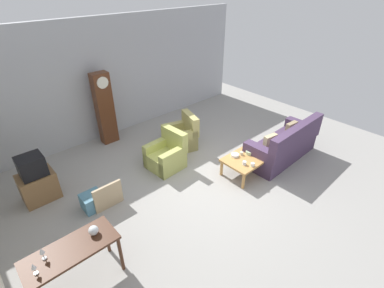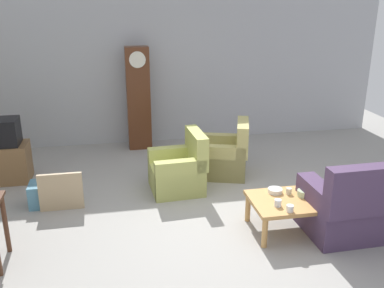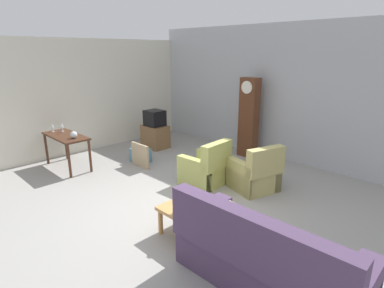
{
  "view_description": "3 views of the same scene",
  "coord_description": "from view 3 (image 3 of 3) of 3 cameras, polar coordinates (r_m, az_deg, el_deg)",
  "views": [
    {
      "loc": [
        -3.7,
        -3.51,
        4.07
      ],
      "look_at": [
        -0.01,
        0.59,
        0.71
      ],
      "focal_mm": 26.26,
      "sensor_mm": 36.0,
      "label": 1
    },
    {
      "loc": [
        -1.33,
        -4.92,
        2.88
      ],
      "look_at": [
        -0.31,
        0.47,
        0.96
      ],
      "focal_mm": 40.24,
      "sensor_mm": 36.0,
      "label": 2
    },
    {
      "loc": [
        3.54,
        -3.23,
        2.59
      ],
      "look_at": [
        -0.26,
        0.58,
        0.98
      ],
      "focal_mm": 29.32,
      "sensor_mm": 36.0,
      "label": 3
    }
  ],
  "objects": [
    {
      "name": "ground_plane",
      "position": [
        5.45,
        -2.4,
        -11.71
      ],
      "size": [
        10.4,
        10.4,
        0.0
      ],
      "primitive_type": "plane",
      "color": "#999691"
    },
    {
      "name": "garage_door_wall",
      "position": [
        7.76,
        17.58,
        8.61
      ],
      "size": [
        8.4,
        0.16,
        3.2
      ],
      "primitive_type": "cube",
      "color": "#ADAFB5",
      "rests_on": "ground_plane"
    },
    {
      "name": "pegboard_wall_left",
      "position": [
        8.62,
        -19.98,
        8.05
      ],
      "size": [
        0.12,
        6.4,
        2.88
      ],
      "primitive_type": "cube",
      "color": "silver",
      "rests_on": "ground_plane"
    },
    {
      "name": "couch_floral",
      "position": [
        3.78,
        12.96,
        -20.1
      ],
      "size": [
        2.12,
        0.92,
        1.04
      ],
      "color": "#4C3856",
      "rests_on": "ground_plane"
    },
    {
      "name": "armchair_olive_near",
      "position": [
        6.27,
        2.49,
        -4.69
      ],
      "size": [
        0.83,
        0.81,
        0.92
      ],
      "color": "tan",
      "rests_on": "ground_plane"
    },
    {
      "name": "armchair_olive_far",
      "position": [
        6.13,
        11.4,
        -5.53
      ],
      "size": [
        0.98,
        0.96,
        0.92
      ],
      "color": "tan",
      "rests_on": "ground_plane"
    },
    {
      "name": "coffee_table_wood",
      "position": [
        4.56,
        0.9,
        -12.45
      ],
      "size": [
        0.96,
        0.76,
        0.43
      ],
      "color": "tan",
      "rests_on": "ground_plane"
    },
    {
      "name": "console_table_dark",
      "position": [
        7.58,
        -21.94,
        0.69
      ],
      "size": [
        1.3,
        0.56,
        0.77
      ],
      "color": "#472819",
      "rests_on": "ground_plane"
    },
    {
      "name": "grandfather_clock",
      "position": [
        7.9,
        10.29,
        4.74
      ],
      "size": [
        0.44,
        0.3,
        1.96
      ],
      "color": "#562D19",
      "rests_on": "ground_plane"
    },
    {
      "name": "tv_stand_cabinet",
      "position": [
        8.68,
        -6.69,
        1.36
      ],
      "size": [
        0.68,
        0.52,
        0.62
      ],
      "primitive_type": "cube",
      "color": "brown",
      "rests_on": "ground_plane"
    },
    {
      "name": "tv_crt",
      "position": [
        8.56,
        -6.8,
        4.71
      ],
      "size": [
        0.48,
        0.44,
        0.42
      ],
      "primitive_type": "cube",
      "color": "black",
      "rests_on": "tv_stand_cabinet"
    },
    {
      "name": "framed_picture_leaning",
      "position": [
        7.29,
        -9.41,
        -2.06
      ],
      "size": [
        0.6,
        0.05,
        0.55
      ],
      "primitive_type": "cube",
      "color": "tan",
      "rests_on": "ground_plane"
    },
    {
      "name": "storage_box_blue",
      "position": [
        7.63,
        -9.32,
        -2.02
      ],
      "size": [
        0.4,
        0.37,
        0.34
      ],
      "primitive_type": "cube",
      "color": "teal",
      "rests_on": "ground_plane"
    },
    {
      "name": "glass_dome_cloche",
      "position": [
        7.21,
        -20.7,
        1.58
      ],
      "size": [
        0.15,
        0.15,
        0.15
      ],
      "primitive_type": "sphere",
      "color": "silver",
      "rests_on": "console_table_dark"
    },
    {
      "name": "cup_white_porcelain",
      "position": [
        4.4,
        -2.96,
        -12.09
      ],
      "size": [
        0.09,
        0.09,
        0.08
      ],
      "primitive_type": "cylinder",
      "color": "white",
      "rests_on": "coffee_table_wood"
    },
    {
      "name": "cup_blue_rimmed",
      "position": [
        4.55,
        -2.24,
        -11.0
      ],
      "size": [
        0.09,
        0.09,
        0.09
      ],
      "primitive_type": "cylinder",
      "color": "silver",
      "rests_on": "coffee_table_wood"
    },
    {
      "name": "cup_cream_tall",
      "position": [
        4.57,
        2.83,
        -10.91
      ],
      "size": [
        0.08,
        0.08,
        0.08
      ],
      "primitive_type": "cylinder",
      "color": "beige",
      "rests_on": "coffee_table_wood"
    },
    {
      "name": "bowl_white_stacked",
      "position": [
        4.72,
        1.9,
        -10.14
      ],
      "size": [
        0.19,
        0.19,
        0.06
      ],
      "primitive_type": "cylinder",
      "color": "white",
      "rests_on": "coffee_table_wood"
    },
    {
      "name": "bowl_shallow_green",
      "position": [
        4.42,
        3.6,
        -12.01
      ],
      "size": [
        0.17,
        0.17,
        0.08
      ],
      "primitive_type": "cylinder",
      "color": "#B2C69E",
      "rests_on": "coffee_table_wood"
    },
    {
      "name": "wine_glass_tall",
      "position": [
        7.92,
        -24.05,
        2.91
      ],
      "size": [
        0.06,
        0.06,
        0.2
      ],
      "color": "silver",
      "rests_on": "console_table_dark"
    },
    {
      "name": "wine_glass_mid",
      "position": [
        7.83,
        -22.56,
        3.02
      ],
      "size": [
        0.07,
        0.07,
        0.21
      ],
      "color": "silver",
      "rests_on": "console_table_dark"
    }
  ]
}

